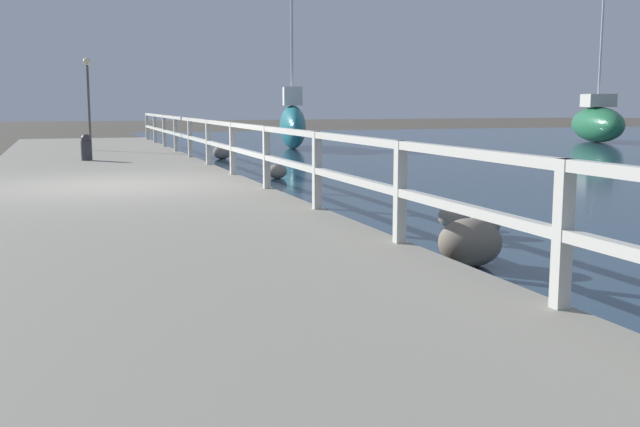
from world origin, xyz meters
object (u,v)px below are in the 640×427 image
Objects in this scene: dock_lamp at (88,87)px; sailboat_green at (597,122)px; mooring_bollard at (86,147)px; sailboat_teal at (292,124)px.

dock_lamp is 0.33× the size of sailboat_green.
dock_lamp is at bearing -150.15° from sailboat_green.
mooring_bollard is 21.88m from sailboat_green.
dock_lamp is at bearing -142.39° from sailboat_teal.
dock_lamp is at bearing 86.64° from mooring_bollard.
sailboat_teal reaches higher than mooring_bollard.
sailboat_teal is at bearing 44.45° from mooring_bollard.
sailboat_green is 1.46× the size of sailboat_teal.
sailboat_green is at bearing 19.45° from mooring_bollard.
mooring_bollard is 0.24× the size of dock_lamp.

